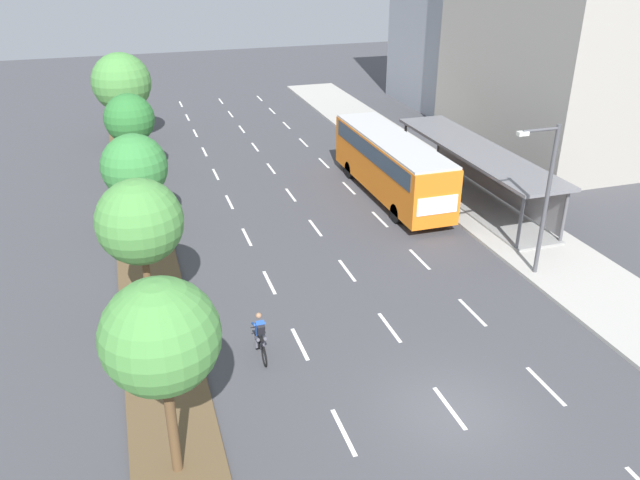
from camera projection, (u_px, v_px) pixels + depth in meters
ground_plane at (453, 412)px, 19.50m from camera, size 140.00×140.00×0.00m
median_strip at (138, 204)px, 34.36m from camera, size 2.60×52.00×0.12m
sidewalk_right at (431, 171)px, 39.15m from camera, size 4.50×52.00×0.15m
lane_divider_left at (229, 202)px, 34.83m from camera, size 0.14×48.98×0.01m
lane_divider_center at (291, 195)px, 35.79m from camera, size 0.14×48.98×0.01m
lane_divider_right at (349, 188)px, 36.74m from camera, size 0.14×48.98×0.01m
bus_shelter at (478, 168)px, 34.29m from camera, size 2.90×13.43×2.86m
bus at (391, 161)px, 34.77m from camera, size 2.54×11.29×3.37m
cyclist at (260, 337)px, 21.75m from camera, size 0.46×1.82×1.71m
median_tree_nearest at (161, 338)px, 15.43m from camera, size 2.99×2.99×5.82m
median_tree_second at (140, 222)px, 22.42m from camera, size 3.12×3.12×5.55m
median_tree_third at (134, 167)px, 29.59m from camera, size 3.10×3.10×4.92m
median_tree_fourth at (129, 119)px, 36.40m from camera, size 2.87×2.87×5.05m
median_tree_fifth at (121, 83)px, 43.02m from camera, size 3.98×3.98×6.08m
streetlight at (544, 191)px, 25.65m from camera, size 1.91×0.24×6.50m
building_near_right at (548, 27)px, 39.74m from camera, size 6.99×14.91×16.05m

